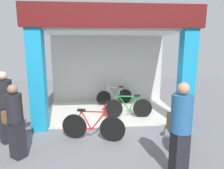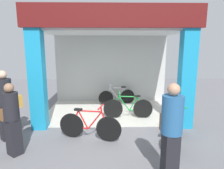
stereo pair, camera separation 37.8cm
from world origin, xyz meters
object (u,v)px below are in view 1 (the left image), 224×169
object	(u,v)px
pedestrian_1	(6,106)
pedestrian_2	(180,129)
bicycle_parked_1	(178,128)
pedestrian_0	(15,121)
bicycle_inside_1	(128,108)
bicycle_parked_0	(93,126)
bicycle_inside_0	(115,96)

from	to	relation	value
pedestrian_1	pedestrian_2	bearing A→B (deg)	-24.60
bicycle_parked_1	pedestrian_0	size ratio (longest dim) A/B	0.87
pedestrian_1	bicycle_inside_1	bearing A→B (deg)	23.47
bicycle_inside_1	pedestrian_0	size ratio (longest dim) A/B	1.01
pedestrian_2	bicycle_inside_1	bearing A→B (deg)	97.78
pedestrian_0	pedestrian_2	bearing A→B (deg)	-16.14
pedestrian_0	pedestrian_1	world-z (taller)	pedestrian_1
bicycle_parked_1	pedestrian_0	world-z (taller)	pedestrian_0
bicycle_parked_0	pedestrian_0	world-z (taller)	pedestrian_0
bicycle_inside_0	bicycle_inside_1	world-z (taller)	bicycle_inside_1
bicycle_parked_0	pedestrian_2	distance (m)	2.31
pedestrian_1	pedestrian_0	bearing A→B (deg)	-57.37
bicycle_inside_1	pedestrian_2	world-z (taller)	pedestrian_2
pedestrian_0	pedestrian_1	size ratio (longest dim) A/B	0.90
bicycle_inside_0	bicycle_parked_0	distance (m)	3.21
bicycle_parked_1	pedestrian_2	bearing A→B (deg)	-112.82
pedestrian_2	bicycle_parked_1	bearing A→B (deg)	67.18
bicycle_inside_0	pedestrian_1	size ratio (longest dim) A/B	0.83
bicycle_parked_0	pedestrian_2	world-z (taller)	pedestrian_2
bicycle_inside_0	bicycle_parked_0	bearing A→B (deg)	-105.34
bicycle_inside_0	bicycle_inside_1	bearing A→B (deg)	-79.53
pedestrian_1	pedestrian_2	size ratio (longest dim) A/B	1.01
bicycle_inside_1	bicycle_parked_1	distance (m)	2.00
bicycle_inside_0	pedestrian_2	bearing A→B (deg)	-81.30
bicycle_inside_0	bicycle_parked_0	size ratio (longest dim) A/B	0.92
bicycle_inside_0	bicycle_parked_1	xyz separation A→B (m)	(1.29, -3.34, 0.01)
bicycle_parked_1	pedestrian_1	xyz separation A→B (m)	(-4.24, 0.32, 0.59)
bicycle_inside_0	bicycle_inside_1	size ratio (longest dim) A/B	0.91
bicycle_inside_1	pedestrian_1	size ratio (longest dim) A/B	0.91
bicycle_inside_0	pedestrian_1	world-z (taller)	pedestrian_1
bicycle_inside_1	pedestrian_0	bearing A→B (deg)	-141.86
bicycle_parked_0	pedestrian_0	xyz separation A→B (m)	(-1.62, -0.68, 0.46)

